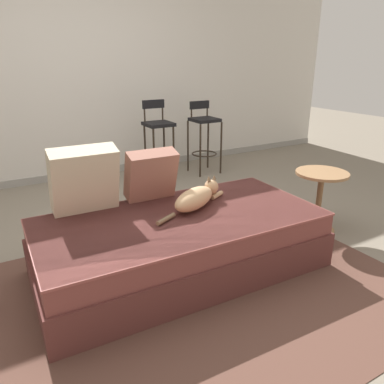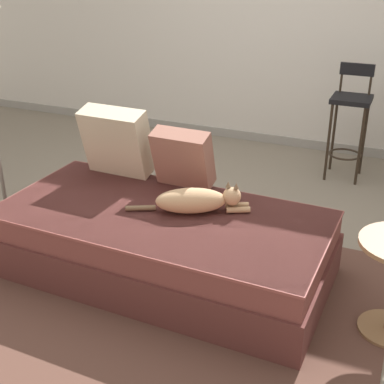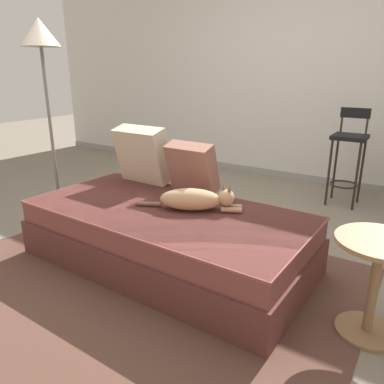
# 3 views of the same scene
# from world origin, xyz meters

# --- Properties ---
(ground_plane) EXTENTS (16.00, 16.00, 0.00)m
(ground_plane) POSITION_xyz_m (0.00, 0.00, 0.00)
(ground_plane) COLOR slate
(ground_plane) RESTS_ON ground
(wall_back_panel) EXTENTS (8.00, 0.10, 2.60)m
(wall_back_panel) POSITION_xyz_m (0.00, 2.25, 1.30)
(wall_back_panel) COLOR silver
(wall_back_panel) RESTS_ON ground
(wall_baseboard_trim) EXTENTS (8.00, 0.02, 0.09)m
(wall_baseboard_trim) POSITION_xyz_m (0.00, 2.20, 0.04)
(wall_baseboard_trim) COLOR gray
(wall_baseboard_trim) RESTS_ON ground
(area_rug) EXTENTS (2.69, 2.09, 0.01)m
(area_rug) POSITION_xyz_m (0.00, -0.70, 0.00)
(area_rug) COLOR brown
(area_rug) RESTS_ON ground
(couch) EXTENTS (2.02, 1.04, 0.42)m
(couch) POSITION_xyz_m (0.00, -0.40, 0.21)
(couch) COLOR brown
(couch) RESTS_ON ground
(throw_pillow_corner) EXTENTS (0.46, 0.28, 0.48)m
(throw_pillow_corner) POSITION_xyz_m (-0.54, 0.01, 0.66)
(throw_pillow_corner) COLOR beige
(throw_pillow_corner) RESTS_ON couch
(throw_pillow_middle) EXTENTS (0.38, 0.25, 0.40)m
(throw_pillow_middle) POSITION_xyz_m (-0.04, -0.01, 0.62)
(throw_pillow_middle) COLOR #936051
(throw_pillow_middle) RESTS_ON couch
(cat) EXTENTS (0.70, 0.37, 0.19)m
(cat) POSITION_xyz_m (0.18, -0.31, 0.49)
(cat) COLOR tan
(cat) RESTS_ON couch
(bar_stool_near_window) EXTENTS (0.32, 0.32, 0.97)m
(bar_stool_near_window) POSITION_xyz_m (0.78, 1.61, 0.57)
(bar_stool_near_window) COLOR #2D2319
(bar_stool_near_window) RESTS_ON ground
(side_table) EXTENTS (0.44, 0.44, 0.54)m
(side_table) POSITION_xyz_m (1.35, -0.44, 0.35)
(side_table) COLOR olive
(side_table) RESTS_ON ground
(floor_lamp) EXTENTS (0.32, 0.32, 1.73)m
(floor_lamp) POSITION_xyz_m (-1.34, -0.26, 1.46)
(floor_lamp) COLOR slate
(floor_lamp) RESTS_ON ground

